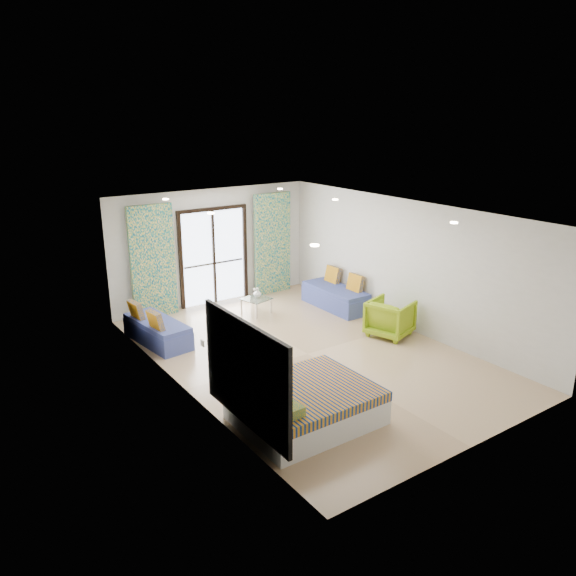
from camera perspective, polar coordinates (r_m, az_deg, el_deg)
floor at (r=10.66m, az=2.00°, el=-6.71°), size 5.00×7.50×0.01m
ceiling at (r=9.87m, az=2.17°, el=7.75°), size 5.00×7.50×0.01m
wall_back at (r=13.27m, az=-7.65°, el=4.19°), size 5.00×0.01×2.70m
wall_front at (r=7.70m, az=19.08°, el=-6.59°), size 5.00×0.01×2.70m
wall_left at (r=8.99m, az=-10.83°, el=-2.45°), size 0.01×7.50×2.70m
wall_right at (r=11.79m, az=11.89°, el=2.28°), size 0.01×7.50×2.70m
balcony_door at (r=13.27m, az=-7.58°, el=3.78°), size 1.76×0.08×2.28m
balcony_rail at (r=13.35m, az=-7.54°, el=2.50°), size 1.52×0.03×0.04m
curtain_left at (r=12.53m, az=-13.56°, el=2.59°), size 1.00×0.10×2.50m
curtain_right at (r=13.90m, az=-1.59°, el=4.52°), size 1.00×0.10×2.50m
downlight_a at (r=7.48m, az=2.73°, el=4.36°), size 0.12×0.12×0.02m
downlight_b at (r=9.41m, az=16.51°, el=6.39°), size 0.12×0.12×0.02m
downlight_c at (r=9.98m, az=-7.84°, el=7.54°), size 0.12×0.12×0.02m
downlight_d at (r=11.50m, az=4.81°, el=8.94°), size 0.12×0.12×0.02m
downlight_e at (r=11.78m, az=-12.34°, el=8.81°), size 0.12×0.12×0.02m
downlight_f at (r=13.09m, az=-0.82°, el=10.04°), size 0.12×0.12×0.02m
headboard at (r=7.54m, az=-4.35°, el=-8.67°), size 0.06×2.10×1.50m
switch_plate at (r=8.54m, az=-8.69°, el=-5.57°), size 0.02×0.10×0.10m
bed at (r=8.37m, az=1.71°, el=-11.74°), size 1.93×1.58×0.67m
daybed_left at (r=11.36m, az=-13.18°, el=-4.22°), size 0.84×1.72×0.82m
daybed_right at (r=13.07m, az=4.89°, el=-0.85°), size 0.69×1.76×0.86m
coffee_table at (r=12.62m, az=-3.25°, el=-1.23°), size 0.67×0.67×0.63m
vase at (r=12.68m, az=-3.13°, el=-0.54°), size 0.19×0.19×0.17m
armchair at (r=11.55m, az=10.35°, el=-2.83°), size 0.96×1.00×0.83m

